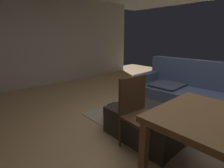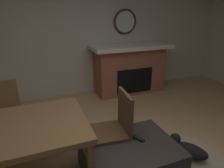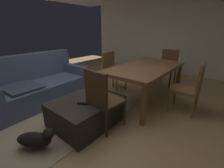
# 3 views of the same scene
# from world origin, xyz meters

# --- Properties ---
(floor) EXTENTS (9.38, 9.38, 0.00)m
(floor) POSITION_xyz_m (0.00, 0.00, 0.00)
(floor) COLOR tan
(wall_left) EXTENTS (0.12, 6.26, 2.57)m
(wall_left) POSITION_xyz_m (-3.91, 0.00, 1.29)
(wall_left) COLOR beige
(wall_left) RESTS_ON ground
(area_rug) EXTENTS (2.60, 2.00, 0.01)m
(area_rug) POSITION_xyz_m (-0.12, 0.48, 0.01)
(area_rug) COLOR tan
(area_rug) RESTS_ON ground
(couch) EXTENTS (2.00, 1.02, 0.96)m
(couch) POSITION_xyz_m (-0.19, 1.22, 0.33)
(couch) COLOR #4C5B7F
(couch) RESTS_ON ground
(ottoman_coffee_table) EXTENTS (1.04, 0.81, 0.41)m
(ottoman_coffee_table) POSITION_xyz_m (-0.12, -0.19, 0.20)
(ottoman_coffee_table) COLOR #2D2826
(ottoman_coffee_table) RESTS_ON ground
(tv_remote) EXTENTS (0.12, 0.17, 0.02)m
(tv_remote) POSITION_xyz_m (-0.25, -0.25, 0.42)
(tv_remote) COLOR black
(tv_remote) RESTS_ON ottoman_coffee_table
(dining_chair_west) EXTENTS (0.48, 0.48, 0.93)m
(dining_chair_west) POSITION_xyz_m (-0.07, -0.48, 0.52)
(dining_chair_west) COLOR #513823
(dining_chair_west) RESTS_ON ground
(small_dog) EXTENTS (0.41, 0.47, 0.27)m
(small_dog) POSITION_xyz_m (-0.93, -0.14, 0.16)
(small_dog) COLOR black
(small_dog) RESTS_ON ground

